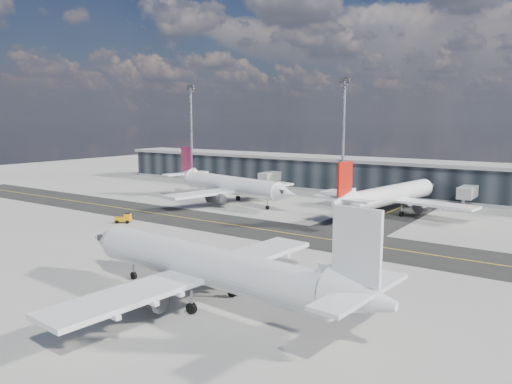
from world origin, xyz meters
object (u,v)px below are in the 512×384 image
at_px(airliner_af, 229,185).
at_px(service_van, 348,199).
at_px(baggage_tug, 125,218).
at_px(airliner_near, 210,267).
at_px(airliner_redtail, 390,195).

xyz_separation_m(airliner_af, service_van, (22.83, 14.33, -3.11)).
height_order(airliner_af, service_van, airliner_af).
bearing_deg(baggage_tug, service_van, 119.57).
bearing_deg(baggage_tug, airliner_near, 29.20).
bearing_deg(airliner_near, service_van, 16.86).
distance_m(airliner_redtail, baggage_tug, 51.39).
bearing_deg(airliner_af, airliner_near, 48.81).
relative_size(airliner_redtail, airliner_near, 0.96).
relative_size(airliner_af, service_van, 6.52).
bearing_deg(airliner_af, airliner_redtail, 113.44).
height_order(baggage_tug, service_van, baggage_tug).
height_order(airliner_near, service_van, airliner_near).
distance_m(airliner_af, baggage_tug, 29.33).
distance_m(baggage_tug, service_van, 49.85).
bearing_deg(airliner_redtail, baggage_tug, -126.47).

